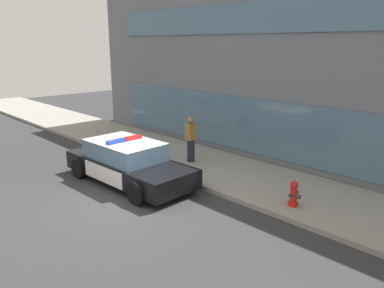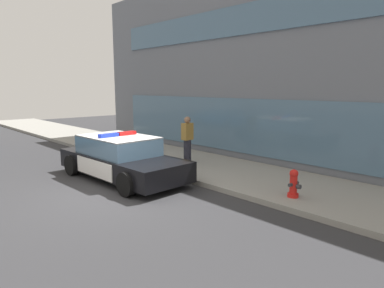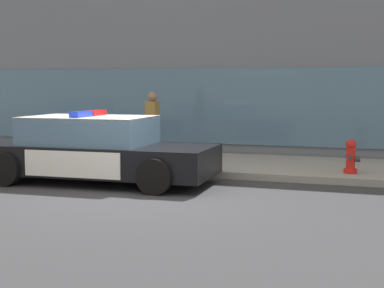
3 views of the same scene
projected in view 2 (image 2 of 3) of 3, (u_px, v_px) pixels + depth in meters
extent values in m
plane|color=#303033|center=(117.00, 195.00, 9.40)|extent=(48.00, 48.00, 0.00)
cube|color=gray|center=(217.00, 169.00, 12.05)|extent=(48.00, 3.44, 0.15)
cube|color=slate|center=(380.00, 68.00, 14.70)|extent=(24.56, 11.49, 7.48)
cube|color=slate|center=(239.00, 125.00, 13.34)|extent=(14.74, 0.08, 2.10)
cube|color=slate|center=(316.00, 6.00, 10.56)|extent=(20.63, 0.08, 1.10)
cube|color=black|center=(122.00, 164.00, 10.98)|extent=(4.93, 2.05, 0.60)
cube|color=silver|center=(152.00, 167.00, 9.87)|extent=(1.72, 1.89, 0.05)
cube|color=silver|center=(95.00, 152.00, 12.15)|extent=(1.43, 1.88, 0.05)
cube|color=silver|center=(144.00, 159.00, 11.71)|extent=(2.04, 0.10, 0.51)
cube|color=silver|center=(94.00, 168.00, 10.39)|extent=(2.04, 0.10, 0.51)
cube|color=yellow|center=(145.00, 159.00, 11.72)|extent=(0.22, 0.02, 0.26)
cube|color=slate|center=(118.00, 146.00, 11.02)|extent=(2.59, 1.78, 0.60)
cube|color=silver|center=(118.00, 137.00, 10.98)|extent=(2.59, 1.78, 0.04)
cube|color=red|center=(127.00, 133.00, 11.20)|extent=(0.22, 0.64, 0.11)
cube|color=blue|center=(109.00, 135.00, 10.73)|extent=(0.22, 0.64, 0.11)
cylinder|color=black|center=(178.00, 172.00, 10.54)|extent=(0.69, 0.24, 0.68)
cylinder|color=black|center=(126.00, 184.00, 9.23)|extent=(0.69, 0.24, 0.68)
cylinder|color=black|center=(119.00, 157.00, 12.78)|extent=(0.69, 0.24, 0.68)
cylinder|color=black|center=(72.00, 165.00, 11.48)|extent=(0.69, 0.24, 0.68)
cylinder|color=red|center=(293.00, 195.00, 8.76)|extent=(0.28, 0.28, 0.10)
cylinder|color=red|center=(293.00, 185.00, 8.72)|extent=(0.19, 0.19, 0.45)
sphere|color=red|center=(294.00, 174.00, 8.67)|extent=(0.22, 0.22, 0.22)
cylinder|color=#333338|center=(294.00, 171.00, 8.66)|extent=(0.06, 0.06, 0.05)
cylinder|color=#333338|center=(290.00, 185.00, 8.62)|extent=(0.09, 0.10, 0.09)
cylinder|color=#333338|center=(296.00, 183.00, 8.81)|extent=(0.09, 0.10, 0.09)
cylinder|color=#333338|center=(299.00, 187.00, 8.61)|extent=(0.10, 0.12, 0.12)
cylinder|color=#23232D|center=(187.00, 151.00, 12.76)|extent=(0.28, 0.28, 0.85)
cube|color=olive|center=(187.00, 131.00, 12.64)|extent=(0.29, 0.42, 0.62)
sphere|color=#8C664C|center=(187.00, 120.00, 12.57)|extent=(0.24, 0.24, 0.24)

